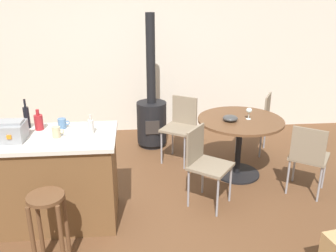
{
  "coord_description": "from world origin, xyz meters",
  "views": [
    {
      "loc": [
        -0.04,
        -3.14,
        2.21
      ],
      "look_at": [
        0.3,
        0.48,
        0.84
      ],
      "focal_mm": 38.55,
      "sensor_mm": 36.0,
      "label": 1
    }
  ],
  "objects_px": {
    "folding_chair_right": "(181,124)",
    "serving_bowl": "(230,118)",
    "dining_table": "(240,132)",
    "wine_glass": "(249,111)",
    "kitchen_island": "(42,179)",
    "cup_1": "(56,132)",
    "toolbox": "(2,131)",
    "folding_chair_near": "(205,161)",
    "bottle_1": "(91,126)",
    "bottle_0": "(39,122)",
    "folding_chair_left": "(258,118)",
    "wood_stove": "(152,115)",
    "wooden_stool": "(48,217)",
    "bottle_2": "(27,117)",
    "folding_chair_far": "(308,155)",
    "cup_2": "(62,123)"
  },
  "relations": [
    {
      "from": "folding_chair_left",
      "to": "toolbox",
      "type": "distance_m",
      "value": 3.35
    },
    {
      "from": "cup_2",
      "to": "wine_glass",
      "type": "relative_size",
      "value": 0.82
    },
    {
      "from": "kitchen_island",
      "to": "bottle_1",
      "type": "height_order",
      "value": "bottle_1"
    },
    {
      "from": "wood_stove",
      "to": "bottle_1",
      "type": "relative_size",
      "value": 10.45
    },
    {
      "from": "kitchen_island",
      "to": "bottle_2",
      "type": "xyz_separation_m",
      "value": [
        -0.13,
        0.24,
        0.57
      ]
    },
    {
      "from": "folding_chair_far",
      "to": "serving_bowl",
      "type": "height_order",
      "value": "folding_chair_far"
    },
    {
      "from": "cup_1",
      "to": "cup_2",
      "type": "xyz_separation_m",
      "value": [
        0.01,
        0.24,
        -0.0
      ]
    },
    {
      "from": "folding_chair_left",
      "to": "wood_stove",
      "type": "xyz_separation_m",
      "value": [
        -1.49,
        0.37,
        -0.03
      ]
    },
    {
      "from": "bottle_1",
      "to": "bottle_0",
      "type": "bearing_deg",
      "value": 163.98
    },
    {
      "from": "toolbox",
      "to": "bottle_1",
      "type": "distance_m",
      "value": 0.79
    },
    {
      "from": "folding_chair_left",
      "to": "wine_glass",
      "type": "xyz_separation_m",
      "value": [
        -0.36,
        -0.68,
        0.34
      ]
    },
    {
      "from": "kitchen_island",
      "to": "cup_1",
      "type": "bearing_deg",
      "value": -11.64
    },
    {
      "from": "bottle_0",
      "to": "folding_chair_left",
      "type": "bearing_deg",
      "value": 25.34
    },
    {
      "from": "folding_chair_near",
      "to": "cup_1",
      "type": "height_order",
      "value": "cup_1"
    },
    {
      "from": "folding_chair_right",
      "to": "serving_bowl",
      "type": "xyz_separation_m",
      "value": [
        0.52,
        -0.56,
        0.26
      ]
    },
    {
      "from": "folding_chair_far",
      "to": "serving_bowl",
      "type": "xyz_separation_m",
      "value": [
        -0.78,
        0.48,
        0.29
      ]
    },
    {
      "from": "folding_chair_far",
      "to": "bottle_2",
      "type": "distance_m",
      "value": 3.03
    },
    {
      "from": "wooden_stool",
      "to": "folding_chair_right",
      "type": "distance_m",
      "value": 2.37
    },
    {
      "from": "bottle_2",
      "to": "cup_2",
      "type": "xyz_separation_m",
      "value": [
        0.35,
        -0.05,
        -0.06
      ]
    },
    {
      "from": "dining_table",
      "to": "wine_glass",
      "type": "xyz_separation_m",
      "value": [
        0.09,
        -0.01,
        0.28
      ]
    },
    {
      "from": "cup_1",
      "to": "wine_glass",
      "type": "xyz_separation_m",
      "value": [
        2.1,
        0.81,
        -0.12
      ]
    },
    {
      "from": "folding_chair_left",
      "to": "cup_2",
      "type": "bearing_deg",
      "value": -153.03
    },
    {
      "from": "folding_chair_right",
      "to": "wine_glass",
      "type": "distance_m",
      "value": 0.98
    },
    {
      "from": "folding_chair_near",
      "to": "serving_bowl",
      "type": "distance_m",
      "value": 0.74
    },
    {
      "from": "folding_chair_right",
      "to": "toolbox",
      "type": "xyz_separation_m",
      "value": [
        -1.82,
        -1.36,
        0.49
      ]
    },
    {
      "from": "kitchen_island",
      "to": "folding_chair_left",
      "type": "bearing_deg",
      "value": 28.43
    },
    {
      "from": "folding_chair_near",
      "to": "bottle_1",
      "type": "xyz_separation_m",
      "value": [
        -1.15,
        -0.15,
        0.49
      ]
    },
    {
      "from": "wood_stove",
      "to": "bottle_1",
      "type": "distance_m",
      "value": 1.97
    },
    {
      "from": "serving_bowl",
      "to": "cup_2",
      "type": "bearing_deg",
      "value": -164.05
    },
    {
      "from": "cup_2",
      "to": "serving_bowl",
      "type": "relative_size",
      "value": 0.65
    },
    {
      "from": "folding_chair_far",
      "to": "cup_2",
      "type": "bearing_deg",
      "value": -178.98
    },
    {
      "from": "folding_chair_right",
      "to": "cup_1",
      "type": "height_order",
      "value": "cup_1"
    },
    {
      "from": "dining_table",
      "to": "serving_bowl",
      "type": "bearing_deg",
      "value": -158.74
    },
    {
      "from": "dining_table",
      "to": "folding_chair_left",
      "type": "xyz_separation_m",
      "value": [
        0.45,
        0.66,
        -0.06
      ]
    },
    {
      "from": "folding_chair_near",
      "to": "bottle_2",
      "type": "bearing_deg",
      "value": 177.92
    },
    {
      "from": "wooden_stool",
      "to": "cup_1",
      "type": "bearing_deg",
      "value": 90.04
    },
    {
      "from": "folding_chair_left",
      "to": "cup_1",
      "type": "bearing_deg",
      "value": -148.88
    },
    {
      "from": "kitchen_island",
      "to": "folding_chair_near",
      "type": "height_order",
      "value": "kitchen_island"
    },
    {
      "from": "folding_chair_far",
      "to": "wine_glass",
      "type": "bearing_deg",
      "value": 135.9
    },
    {
      "from": "dining_table",
      "to": "wood_stove",
      "type": "height_order",
      "value": "wood_stove"
    },
    {
      "from": "wooden_stool",
      "to": "cup_1",
      "type": "distance_m",
      "value": 0.8
    },
    {
      "from": "cup_1",
      "to": "wood_stove",
      "type": "bearing_deg",
      "value": 62.32
    },
    {
      "from": "wood_stove",
      "to": "bottle_2",
      "type": "bearing_deg",
      "value": -129.83
    },
    {
      "from": "wood_stove",
      "to": "serving_bowl",
      "type": "relative_size",
      "value": 10.8
    },
    {
      "from": "folding_chair_near",
      "to": "bottle_2",
      "type": "xyz_separation_m",
      "value": [
        -1.8,
        0.07,
        0.53
      ]
    },
    {
      "from": "wood_stove",
      "to": "toolbox",
      "type": "distance_m",
      "value": 2.44
    },
    {
      "from": "kitchen_island",
      "to": "bottle_2",
      "type": "relative_size",
      "value": 5.06
    },
    {
      "from": "folding_chair_right",
      "to": "wine_glass",
      "type": "relative_size",
      "value": 6.12
    },
    {
      "from": "folding_chair_left",
      "to": "cup_1",
      "type": "xyz_separation_m",
      "value": [
        -2.47,
        -1.49,
        0.46
      ]
    },
    {
      "from": "wooden_stool",
      "to": "toolbox",
      "type": "relative_size",
      "value": 1.67
    }
  ]
}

